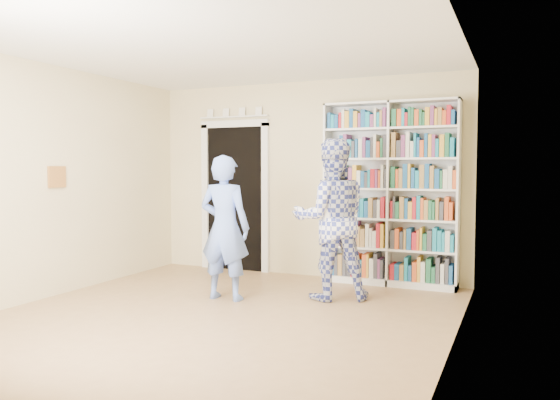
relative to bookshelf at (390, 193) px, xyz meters
The scene contains 11 objects.
floor 2.90m from the bookshelf, 117.56° to the right, with size 5.00×5.00×0.00m, color #946E47.
ceiling 3.05m from the bookshelf, 117.56° to the right, with size 5.00×5.00×0.00m, color white.
wall_back 1.24m from the bookshelf, behind, with size 4.50×4.50×0.00m, color beige.
wall_left 4.19m from the bookshelf, 145.98° to the right, with size 5.00×5.00×0.00m, color beige.
wall_right 2.56m from the bookshelf, 66.35° to the right, with size 5.00×5.00×0.00m, color beige.
bookshelf is the anchor object (origin of this frame).
doorway 2.33m from the bookshelf, behind, with size 1.10×0.08×2.43m.
wall_art 4.07m from the bookshelf, 148.16° to the right, with size 0.03×0.25×0.25m, color maroon.
man_blue 2.21m from the bookshelf, 135.15° to the right, with size 0.60×0.39×1.65m, color #688AE8.
man_plaid 1.15m from the bookshelf, 113.42° to the right, with size 0.89×0.69×1.84m, color #34409F.
paper_sheet 1.30m from the bookshelf, 105.74° to the right, with size 0.20×0.01×0.28m, color white.
Camera 1 is at (2.75, -4.59, 1.50)m, focal length 35.00 mm.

